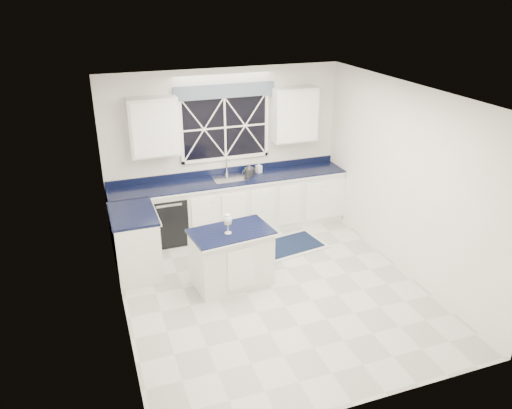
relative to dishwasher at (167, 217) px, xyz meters
name	(u,v)px	position (x,y,z in m)	size (l,w,h in m)	color
ground	(273,289)	(1.10, -1.95, -0.41)	(4.50, 4.50, 0.00)	#B9B8B4
back_wall	(225,150)	(1.10, 0.30, 0.94)	(4.00, 0.10, 2.70)	white
base_cabinets	(215,213)	(0.77, -0.17, 0.04)	(3.99, 1.60, 0.90)	silver
countertop	(231,180)	(1.10, 0.00, 0.51)	(3.98, 0.64, 0.04)	black
dishwasher	(167,217)	(0.00, 0.00, 0.00)	(0.60, 0.58, 0.82)	black
window	(225,123)	(1.10, 0.25, 1.42)	(1.65, 0.09, 1.26)	black
upper_cabinets	(227,120)	(1.10, 0.13, 1.49)	(3.10, 0.34, 0.90)	silver
faucet	(227,166)	(1.10, 0.19, 0.69)	(0.05, 0.20, 0.30)	silver
island	(232,257)	(0.61, -1.60, 0.00)	(1.17, 0.79, 0.82)	silver
rug	(288,246)	(1.78, -0.88, -0.40)	(1.30, 0.91, 0.02)	#BABAB4
kettle	(249,171)	(1.44, 0.02, 0.62)	(0.27, 0.20, 0.20)	#2A2A2D
wine_glass	(228,220)	(0.56, -1.65, 0.60)	(0.12, 0.12, 0.27)	silver
soap_bottle	(259,167)	(1.65, 0.13, 0.63)	(0.09, 0.09, 0.19)	silver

